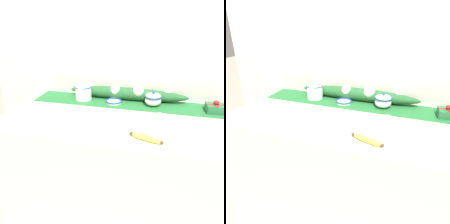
# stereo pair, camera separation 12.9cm
# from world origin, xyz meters

# --- Properties ---
(ground_plane) EXTENTS (12.00, 12.00, 0.00)m
(ground_plane) POSITION_xyz_m (0.00, 0.00, 0.00)
(ground_plane) COLOR #B2A899
(countertop) EXTENTS (1.43, 0.69, 0.91)m
(countertop) POSITION_xyz_m (0.00, 0.00, 0.46)
(countertop) COLOR beige
(countertop) RESTS_ON ground_plane
(back_wall) EXTENTS (2.23, 0.04, 2.40)m
(back_wall) POSITION_xyz_m (0.00, 0.36, 1.20)
(back_wall) COLOR silver
(back_wall) RESTS_ON ground_plane
(table_runner) EXTENTS (1.32, 0.23, 0.00)m
(table_runner) POSITION_xyz_m (0.00, 0.22, 0.91)
(table_runner) COLOR #236B33
(table_runner) RESTS_ON countertop
(cream_pitcher) EXTENTS (0.12, 0.14, 0.10)m
(cream_pitcher) POSITION_xyz_m (-0.31, 0.22, 0.97)
(cream_pitcher) COLOR white
(cream_pitcher) RESTS_ON countertop
(sugar_bowl) EXTENTS (0.11, 0.11, 0.10)m
(sugar_bowl) POSITION_xyz_m (0.19, 0.22, 0.96)
(sugar_bowl) COLOR white
(sugar_bowl) RESTS_ON countertop
(small_dish) EXTENTS (0.12, 0.12, 0.02)m
(small_dish) POSITION_xyz_m (-0.08, 0.20, 0.92)
(small_dish) COLOR white
(small_dish) RESTS_ON countertop
(banana) EXTENTS (0.18, 0.09, 0.03)m
(banana) POSITION_xyz_m (0.19, -0.24, 0.93)
(banana) COLOR #DBCC4C
(banana) RESTS_ON countertop
(spoon) EXTENTS (0.16, 0.09, 0.01)m
(spoon) POSITION_xyz_m (0.23, 0.09, 0.92)
(spoon) COLOR #A89E89
(spoon) RESTS_ON countertop
(napkin_stack) EXTENTS (0.13, 0.13, 0.02)m
(napkin_stack) POSITION_xyz_m (-0.61, -0.24, 0.92)
(napkin_stack) COLOR silver
(napkin_stack) RESTS_ON countertop
(gift_box) EXTENTS (0.12, 0.10, 0.08)m
(gift_box) POSITION_xyz_m (0.59, 0.20, 0.94)
(gift_box) COLOR #236638
(gift_box) RESTS_ON countertop
(poinsettia_garland) EXTENTS (0.87, 0.10, 0.11)m
(poinsettia_garland) POSITION_xyz_m (0.00, 0.29, 0.96)
(poinsettia_garland) COLOR #235B2D
(poinsettia_garland) RESTS_ON countertop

